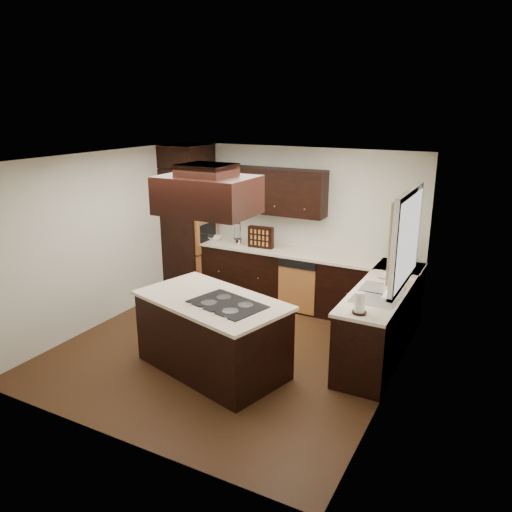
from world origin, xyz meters
The scene contains 30 objects.
floor centered at (0.00, 0.00, -0.01)m, with size 4.20×4.20×0.02m, color #502F17.
ceiling centered at (0.00, 0.00, 2.51)m, with size 4.20×4.20×0.02m, color silver.
wall_back centered at (0.00, 2.11, 1.25)m, with size 4.20×0.02×2.50m, color beige.
wall_front centered at (0.00, -2.11, 1.25)m, with size 4.20×0.02×2.50m, color beige.
wall_left centered at (-2.11, 0.00, 1.25)m, with size 0.02×4.20×2.50m, color beige.
wall_right centered at (2.11, 0.00, 1.25)m, with size 0.02×4.20×2.50m, color beige.
oven_column centered at (-1.78, 1.71, 1.06)m, with size 0.65×0.75×2.12m, color black.
wall_oven_face centered at (-1.43, 1.71, 1.12)m, with size 0.05×0.62×0.78m, color #BA7137.
base_cabinets_back centered at (0.03, 1.80, 0.44)m, with size 2.93×0.60×0.88m, color black.
base_cabinets_right centered at (1.80, 0.90, 0.44)m, with size 0.60×2.40×0.88m, color black.
countertop_back centered at (0.03, 1.79, 0.90)m, with size 2.93×0.63×0.04m, color beige.
countertop_right centered at (1.79, 0.90, 0.90)m, with size 0.63×2.40×0.04m, color beige.
upper_cabinets centered at (-0.43, 1.93, 1.81)m, with size 2.00×0.34×0.72m, color black.
dishwasher_front centered at (0.33, 1.50, 0.40)m, with size 0.60×0.05×0.72m, color #BA7137.
window_frame centered at (2.07, 0.55, 1.65)m, with size 0.06×1.32×1.12m, color white.
window_pane centered at (2.10, 0.55, 1.65)m, with size 0.00×1.20×1.00m, color white.
curtain_left centered at (2.01, 0.13, 1.70)m, with size 0.02×0.34×0.90m, color beige.
curtain_right centered at (2.01, 0.97, 1.70)m, with size 0.02×0.34×0.90m, color beige.
sink_rim centered at (1.80, 0.55, 0.92)m, with size 0.52×0.84×0.01m, color silver.
island centered at (0.09, -0.51, 0.44)m, with size 1.77×0.96×0.88m, color black.
island_top centered at (0.09, -0.51, 0.90)m, with size 1.83×1.03×0.04m, color beige.
cooktop centered at (0.35, -0.58, 0.93)m, with size 0.83×0.56×0.01m, color black.
range_hood centered at (0.10, -0.55, 2.16)m, with size 1.05×0.72×0.42m, color black.
hood_duct centered at (0.10, -0.55, 2.44)m, with size 0.55×0.50×0.13m, color black.
blender_base centered at (-0.81, 1.69, 0.97)m, with size 0.15×0.15×0.10m, color silver.
blender_pitcher centered at (-0.81, 1.69, 1.15)m, with size 0.13×0.13×0.26m, color silver.
spice_rack centered at (-0.40, 1.72, 1.09)m, with size 0.41×0.10×0.34m, color black.
mixing_bowl centered at (-1.32, 1.79, 0.95)m, with size 0.23×0.23×0.06m, color white.
soap_bottle centered at (1.79, 1.02, 1.02)m, with size 0.09×0.09×0.19m, color white.
paper_towel centered at (1.76, -0.13, 1.04)m, with size 0.11×0.11×0.25m, color white.
Camera 1 is at (3.11, -5.12, 3.11)m, focal length 35.00 mm.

